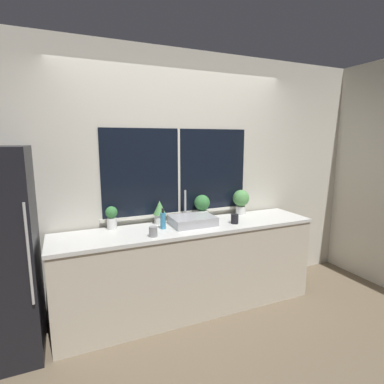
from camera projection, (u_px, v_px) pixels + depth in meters
The scene contains 12 objects.
ground_plane at pixel (201, 322), 2.95m from camera, with size 14.00×14.00×0.00m, color brown.
wall_back at pixel (178, 179), 3.28m from camera, with size 8.00×0.09×2.70m.
wall_right at pixel (291, 166), 5.00m from camera, with size 0.06×7.00×2.70m.
counter at pixel (190, 268), 3.12m from camera, with size 2.69×0.58×0.91m.
sink at pixel (192, 220), 3.09m from camera, with size 0.44×0.38×0.33m.
potted_plant_far_left at pixel (112, 217), 2.92m from camera, with size 0.12×0.12×0.23m.
potted_plant_center_left at pixel (160, 211), 3.11m from camera, with size 0.13×0.13×0.24m.
potted_plant_center_right at pixel (202, 205), 3.30m from camera, with size 0.17×0.17×0.27m.
potted_plant_far_right at pixel (241, 200), 3.49m from camera, with size 0.19×0.19×0.29m.
soap_bottle at pixel (163, 220), 2.94m from camera, with size 0.05×0.05×0.20m.
mug_grey at pixel (153, 232), 2.70m from camera, with size 0.08×0.08×0.09m.
mug_black at pixel (235, 219), 3.13m from camera, with size 0.08×0.08×0.10m.
Camera 1 is at (-1.16, -2.42, 1.78)m, focal length 28.00 mm.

